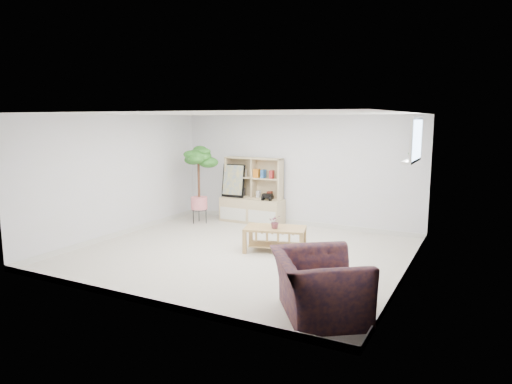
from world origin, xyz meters
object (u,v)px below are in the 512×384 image
at_px(floor_tree, 199,185).
at_px(armchair, 319,281).
at_px(coffee_table, 275,239).
at_px(storage_unit, 252,190).

height_order(floor_tree, armchair, floor_tree).
bearing_deg(coffee_table, armchair, -69.64).
bearing_deg(floor_tree, armchair, -40.36).
relative_size(storage_unit, armchair, 1.27).
bearing_deg(floor_tree, coffee_table, -26.89).
distance_m(floor_tree, armchair, 5.33).
bearing_deg(armchair, storage_unit, 1.73).
xyz_separation_m(coffee_table, armchair, (1.59, -2.19, 0.21)).
bearing_deg(coffee_table, storage_unit, 112.28).
relative_size(floor_tree, armchair, 1.51).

